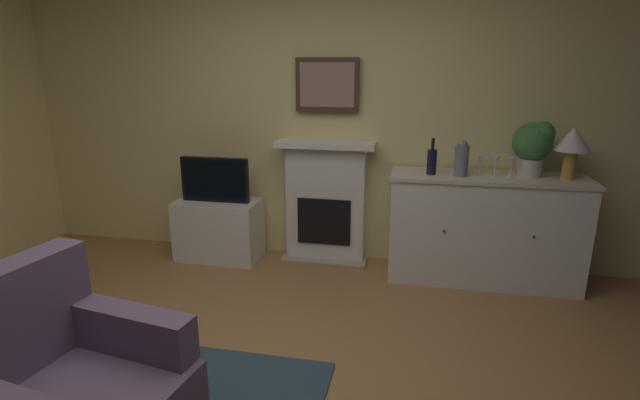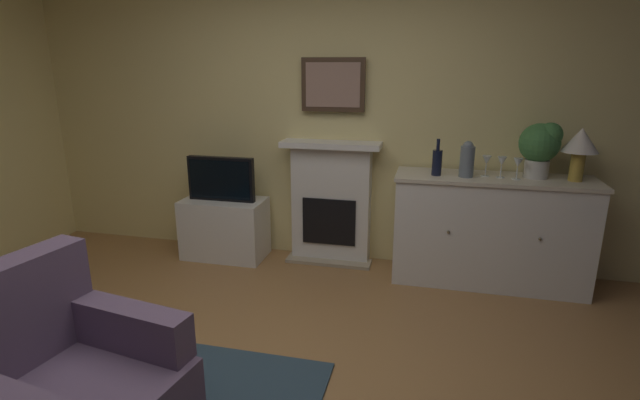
# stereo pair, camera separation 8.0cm
# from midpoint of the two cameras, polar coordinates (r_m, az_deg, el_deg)

# --- Properties ---
(wall_rear) EXTENTS (5.77, 0.06, 2.75)m
(wall_rear) POSITION_cam_midpoint_polar(r_m,az_deg,el_deg) (4.23, 0.18, 11.04)
(wall_rear) COLOR #EAD68C
(wall_rear) RESTS_ON ground_plane
(fireplace_unit) EXTENTS (0.87, 0.30, 1.10)m
(fireplace_unit) POSITION_cam_midpoint_polar(r_m,az_deg,el_deg) (4.26, 0.16, -0.25)
(fireplace_unit) COLOR white
(fireplace_unit) RESTS_ON ground_plane
(framed_picture) EXTENTS (0.55, 0.04, 0.45)m
(framed_picture) POSITION_cam_midpoint_polar(r_m,az_deg,el_deg) (4.14, 0.31, 13.72)
(framed_picture) COLOR #473323
(sideboard_cabinet) EXTENTS (1.53, 0.49, 0.90)m
(sideboard_cabinet) POSITION_cam_midpoint_polar(r_m,az_deg,el_deg) (4.07, 18.61, -3.34)
(sideboard_cabinet) COLOR white
(sideboard_cabinet) RESTS_ON ground_plane
(table_lamp) EXTENTS (0.26, 0.26, 0.40)m
(table_lamp) POSITION_cam_midpoint_polar(r_m,az_deg,el_deg) (4.02, 27.63, 6.13)
(table_lamp) COLOR #B79338
(table_lamp) RESTS_ON sideboard_cabinet
(wine_bottle) EXTENTS (0.08, 0.08, 0.29)m
(wine_bottle) POSITION_cam_midpoint_polar(r_m,az_deg,el_deg) (3.85, 12.75, 4.59)
(wine_bottle) COLOR black
(wine_bottle) RESTS_ON sideboard_cabinet
(wine_glass_left) EXTENTS (0.07, 0.07, 0.16)m
(wine_glass_left) POSITION_cam_midpoint_polar(r_m,az_deg,el_deg) (3.93, 18.24, 4.60)
(wine_glass_left) COLOR silver
(wine_glass_left) RESTS_ON sideboard_cabinet
(wine_glass_center) EXTENTS (0.07, 0.07, 0.16)m
(wine_glass_center) POSITION_cam_midpoint_polar(r_m,az_deg,el_deg) (3.92, 19.87, 4.44)
(wine_glass_center) COLOR silver
(wine_glass_center) RESTS_ON sideboard_cabinet
(wine_glass_right) EXTENTS (0.07, 0.07, 0.16)m
(wine_glass_right) POSITION_cam_midpoint_polar(r_m,az_deg,el_deg) (3.90, 21.55, 4.21)
(wine_glass_right) COLOR silver
(wine_glass_right) RESTS_ON sideboard_cabinet
(vase_decorative) EXTENTS (0.11, 0.11, 0.28)m
(vase_decorative) POSITION_cam_midpoint_polar(r_m,az_deg,el_deg) (3.85, 16.13, 4.84)
(vase_decorative) COLOR slate
(vase_decorative) RESTS_ON sideboard_cabinet
(tv_cabinet) EXTENTS (0.75, 0.42, 0.55)m
(tv_cabinet) POSITION_cam_midpoint_polar(r_m,az_deg,el_deg) (4.48, -12.59, -3.46)
(tv_cabinet) COLOR white
(tv_cabinet) RESTS_ON ground_plane
(tv_set) EXTENTS (0.62, 0.07, 0.40)m
(tv_set) POSITION_cam_midpoint_polar(r_m,az_deg,el_deg) (4.33, -13.09, 2.39)
(tv_set) COLOR black
(tv_set) RESTS_ON tv_cabinet
(potted_plant_small) EXTENTS (0.30, 0.30, 0.43)m
(potted_plant_small) POSITION_cam_midpoint_polar(r_m,az_deg,el_deg) (4.01, 23.83, 6.22)
(potted_plant_small) COLOR beige
(potted_plant_small) RESTS_ON sideboard_cabinet
(armchair) EXTENTS (0.92, 0.88, 0.92)m
(armchair) POSITION_cam_midpoint_polar(r_m,az_deg,el_deg) (2.46, -29.47, -19.76)
(armchair) COLOR #604C66
(armchair) RESTS_ON ground_plane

